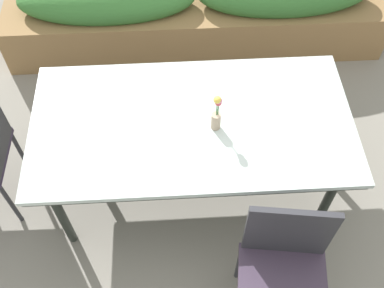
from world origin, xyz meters
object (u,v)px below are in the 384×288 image
at_px(chair_near_right, 284,270).
at_px(flower_vase, 217,114).
at_px(planter_box, 198,13).
at_px(dining_table, 192,127).

bearing_deg(chair_near_right, flower_vase, -60.84).
xyz_separation_m(flower_vase, planter_box, (-0.00, 1.45, -0.50)).
distance_m(chair_near_right, flower_vase, 0.88).
bearing_deg(dining_table, flower_vase, -20.83).
bearing_deg(dining_table, chair_near_right, -62.32).
bearing_deg(flower_vase, planter_box, 90.13).
distance_m(chair_near_right, planter_box, 2.23).
bearing_deg(chair_near_right, dining_table, -54.30).
relative_size(dining_table, flower_vase, 7.17).
height_order(dining_table, chair_near_right, chair_near_right).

